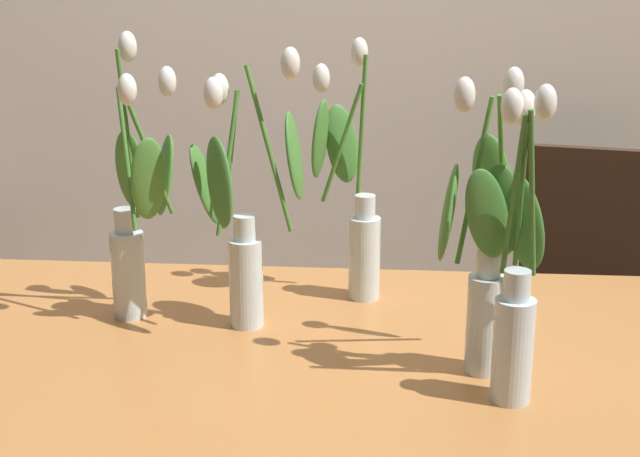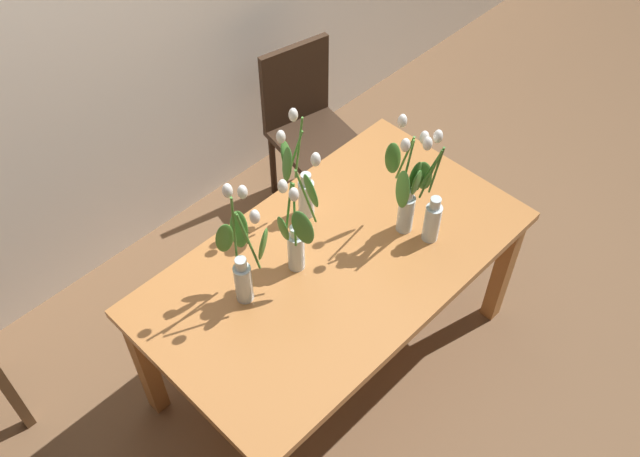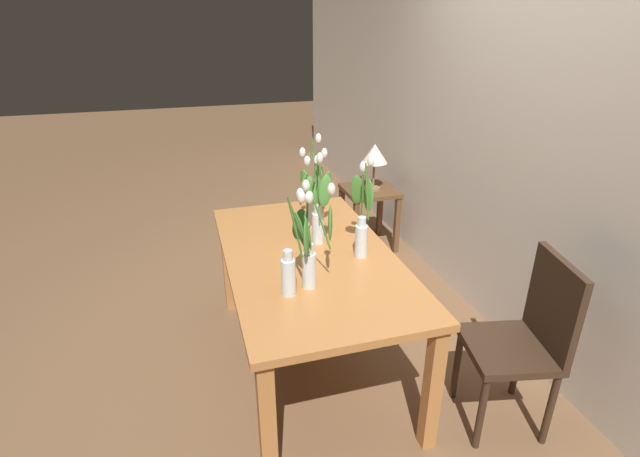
# 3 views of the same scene
# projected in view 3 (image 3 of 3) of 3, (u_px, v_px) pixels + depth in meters

# --- Properties ---
(ground_plane) EXTENTS (18.00, 18.00, 0.00)m
(ground_plane) POSITION_uv_depth(u_px,v_px,m) (311.00, 362.00, 2.92)
(ground_plane) COLOR brown
(room_wall_rear) EXTENTS (9.00, 0.10, 2.70)m
(room_wall_rear) POSITION_uv_depth(u_px,v_px,m) (535.00, 128.00, 2.70)
(room_wall_rear) COLOR silver
(room_wall_rear) RESTS_ON ground
(dining_table) EXTENTS (1.60, 0.90, 0.74)m
(dining_table) POSITION_uv_depth(u_px,v_px,m) (310.00, 269.00, 2.65)
(dining_table) COLOR #B7753D
(dining_table) RESTS_ON ground
(tulip_vase_0) EXTENTS (0.15, 0.22, 0.58)m
(tulip_vase_0) POSITION_uv_depth(u_px,v_px,m) (314.00, 196.00, 2.88)
(tulip_vase_0) COLOR silver
(tulip_vase_0) RESTS_ON dining_table
(tulip_vase_1) EXTENTS (0.15, 0.19, 0.53)m
(tulip_vase_1) POSITION_uv_depth(u_px,v_px,m) (311.00, 252.00, 2.24)
(tulip_vase_1) COLOR silver
(tulip_vase_1) RESTS_ON dining_table
(tulip_vase_2) EXTENTS (0.16, 0.12, 0.55)m
(tulip_vase_2) POSITION_uv_depth(u_px,v_px,m) (362.00, 223.00, 2.54)
(tulip_vase_2) COLOR silver
(tulip_vase_2) RESTS_ON dining_table
(tulip_vase_3) EXTENTS (0.23, 0.19, 0.56)m
(tulip_vase_3) POSITION_uv_depth(u_px,v_px,m) (316.00, 209.00, 2.66)
(tulip_vase_3) COLOR silver
(tulip_vase_3) RESTS_ON dining_table
(tulip_vase_4) EXTENTS (0.17, 0.16, 0.52)m
(tulip_vase_4) POSITION_uv_depth(u_px,v_px,m) (295.00, 255.00, 2.18)
(tulip_vase_4) COLOR silver
(tulip_vase_4) RESTS_ON dining_table
(dining_chair) EXTENTS (0.47, 0.47, 0.93)m
(dining_chair) POSITION_uv_depth(u_px,v_px,m) (526.00, 335.00, 2.31)
(dining_chair) COLOR #382619
(dining_chair) RESTS_ON ground
(side_table) EXTENTS (0.44, 0.44, 0.55)m
(side_table) POSITION_uv_depth(u_px,v_px,m) (369.00, 201.00, 4.20)
(side_table) COLOR brown
(side_table) RESTS_ON ground
(table_lamp) EXTENTS (0.22, 0.22, 0.40)m
(table_lamp) POSITION_uv_depth(u_px,v_px,m) (375.00, 155.00, 4.01)
(table_lamp) COLOR olive
(table_lamp) RESTS_ON side_table
(pillar_candle) EXTENTS (0.06, 0.06, 0.07)m
(pillar_candle) POSITION_uv_depth(u_px,v_px,m) (358.00, 181.00, 4.22)
(pillar_candle) COLOR #B72D23
(pillar_candle) RESTS_ON side_table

